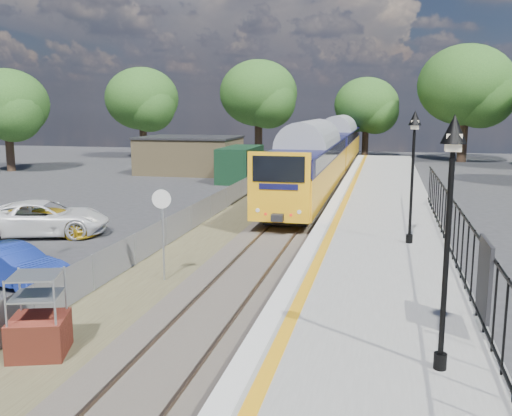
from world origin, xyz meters
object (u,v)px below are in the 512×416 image
(train, at_px, (328,150))
(car_yellow, at_px, (56,222))
(victorian_lamp_north, at_px, (414,146))
(brick_plinth, at_px, (38,317))
(victorian_lamp_south, at_px, (451,185))
(speed_sign, at_px, (162,219))
(car_white, at_px, (43,218))
(car_blue, at_px, (10,265))

(train, relative_size, car_yellow, 10.18)
(victorian_lamp_north, relative_size, brick_plinth, 2.34)
(victorian_lamp_south, height_order, speed_sign, victorian_lamp_south)
(victorian_lamp_south, relative_size, train, 0.11)
(victorian_lamp_north, height_order, train, victorian_lamp_north)
(train, xyz_separation_m, car_yellow, (-9.76, -21.84, -1.76))
(train, bearing_deg, speed_sign, -95.24)
(brick_plinth, relative_size, car_white, 0.35)
(victorian_lamp_south, xyz_separation_m, train, (-5.50, 33.74, -1.96))
(train, bearing_deg, victorian_lamp_north, -77.41)
(car_blue, bearing_deg, victorian_lamp_north, -55.98)
(victorian_lamp_south, height_order, car_white, victorian_lamp_south)
(victorian_lamp_north, bearing_deg, car_white, 173.80)
(train, xyz_separation_m, speed_sign, (-2.50, -27.25, -0.24))
(victorian_lamp_north, xyz_separation_m, brick_plinth, (-8.43, -9.42, -3.35))
(train, relative_size, brick_plinth, 20.77)
(victorian_lamp_south, relative_size, car_white, 0.83)
(car_blue, distance_m, car_yellow, 7.30)
(victorian_lamp_north, bearing_deg, train, 102.59)
(speed_sign, bearing_deg, train, 74.36)
(brick_plinth, bearing_deg, train, 84.61)
(car_white, bearing_deg, victorian_lamp_south, -145.88)
(train, bearing_deg, car_yellow, -114.07)
(victorian_lamp_south, height_order, car_yellow, victorian_lamp_south)
(victorian_lamp_north, bearing_deg, victorian_lamp_south, -88.85)
(car_white, bearing_deg, victorian_lamp_north, -115.49)
(brick_plinth, xyz_separation_m, car_blue, (-4.00, 4.51, -0.29))
(victorian_lamp_south, xyz_separation_m, speed_sign, (-8.00, 6.48, -2.20))
(car_yellow, bearing_deg, car_white, 118.94)
(speed_sign, bearing_deg, car_yellow, 132.90)
(speed_sign, bearing_deg, victorian_lamp_north, 13.86)
(speed_sign, distance_m, car_yellow, 9.18)
(car_yellow, bearing_deg, speed_sign, -121.04)
(brick_plinth, bearing_deg, victorian_lamp_south, -3.84)
(victorian_lamp_north, xyz_separation_m, car_blue, (-12.43, -4.91, -3.65))
(victorian_lamp_north, height_order, car_blue, victorian_lamp_north)
(victorian_lamp_north, distance_m, car_blue, 13.85)
(victorian_lamp_north, bearing_deg, speed_sign, -155.74)
(speed_sign, height_order, car_yellow, speed_sign)
(victorian_lamp_south, distance_m, speed_sign, 10.53)
(car_white, bearing_deg, car_blue, -174.05)
(victorian_lamp_north, xyz_separation_m, car_white, (-15.54, 1.69, -3.52))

